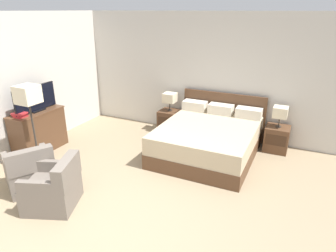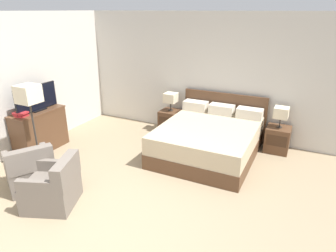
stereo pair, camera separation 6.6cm
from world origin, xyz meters
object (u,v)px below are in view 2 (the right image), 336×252
object	(u,v)px
bed	(209,139)
tv	(36,99)
book_blue_cover	(20,114)
armchair_companion	(54,188)
nightstand_right	(277,139)
nightstand_left	(171,121)
book_red_cover	(22,116)
armchair_by_window	(30,171)
dresser	(40,130)
table_lamp_right	(281,113)
book_small_top	(20,113)
floor_lamp	(29,99)
table_lamp_left	(171,98)

from	to	relation	value
bed	tv	xyz separation A→B (m)	(-3.16, -1.26, 0.75)
book_blue_cover	armchair_companion	world-z (taller)	book_blue_cover
tv	nightstand_right	bearing A→B (deg)	24.84
nightstand_left	book_red_cover	xyz separation A→B (m)	(-1.95, -2.42, 0.60)
bed	armchair_by_window	world-z (taller)	bed
dresser	armchair_companion	size ratio (longest dim) A/B	1.20
table_lamp_right	book_small_top	bearing A→B (deg)	-151.02
dresser	armchair_by_window	size ratio (longest dim) A/B	1.14
book_small_top	armchair_companion	bearing A→B (deg)	-28.98
tv	armchair_by_window	size ratio (longest dim) A/B	1.02
armchair_by_window	armchair_companion	distance (m)	0.74
nightstand_right	armchair_by_window	bearing A→B (deg)	-137.37
table_lamp_right	armchair_by_window	distance (m)	4.68
book_red_cover	floor_lamp	xyz separation A→B (m)	(0.55, -0.21, 0.44)
nightstand_left	floor_lamp	bearing A→B (deg)	-117.92
nightstand_left	book_blue_cover	xyz separation A→B (m)	(-1.97, -2.42, 0.62)
dresser	book_red_cover	xyz separation A→B (m)	(0.01, -0.36, 0.42)
book_red_cover	armchair_by_window	xyz separation A→B (m)	(0.94, -0.72, -0.57)
table_lamp_right	dresser	distance (m)	4.85
book_red_cover	book_blue_cover	world-z (taller)	book_blue_cover
table_lamp_right	tv	world-z (taller)	tv
nightstand_left	table_lamp_right	bearing A→B (deg)	0.03
nightstand_left	table_lamp_left	world-z (taller)	table_lamp_left
book_blue_cover	nightstand_right	bearing A→B (deg)	28.90
bed	book_small_top	bearing A→B (deg)	-152.39
table_lamp_left	table_lamp_right	distance (m)	2.41
bed	armchair_by_window	size ratio (longest dim) A/B	2.25
dresser	armchair_by_window	xyz separation A→B (m)	(0.95, -1.08, -0.15)
nightstand_right	tv	size ratio (longest dim) A/B	0.54
bed	floor_lamp	bearing A→B (deg)	-144.31
tv	armchair_by_window	world-z (taller)	tv
nightstand_right	book_blue_cover	distance (m)	5.05
book_blue_cover	floor_lamp	xyz separation A→B (m)	(0.58, -0.21, 0.42)
bed	dresser	world-z (taller)	bed
armchair_by_window	armchair_companion	xyz separation A→B (m)	(0.71, -0.20, 0.00)
book_blue_cover	armchair_companion	bearing A→B (deg)	-28.82
floor_lamp	table_lamp_left	bearing A→B (deg)	62.09
armchair_companion	floor_lamp	bearing A→B (deg)	147.04
table_lamp_right	bed	bearing A→B (deg)	-147.59
tv	table_lamp_left	bearing A→B (deg)	45.95
bed	armchair_companion	xyz separation A→B (m)	(-1.50, -2.58, -0.05)
bed	book_blue_cover	bearing A→B (deg)	-152.47
table_lamp_left	dresser	size ratio (longest dim) A/B	0.39
tv	book_blue_cover	size ratio (longest dim) A/B	4.66
bed	nightstand_left	size ratio (longest dim) A/B	4.09
table_lamp_left	armchair_companion	distance (m)	3.40
bed	table_lamp_right	xyz separation A→B (m)	(1.21, 0.76, 0.50)
book_red_cover	book_blue_cover	distance (m)	0.04
nightstand_left	table_lamp_left	bearing A→B (deg)	90.00
table_lamp_left	book_small_top	bearing A→B (deg)	-129.01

